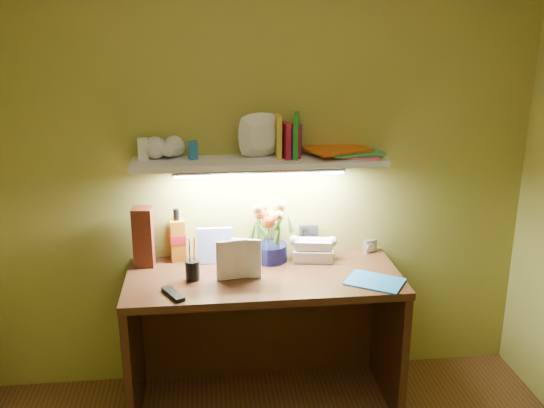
{
  "coord_description": "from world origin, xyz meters",
  "views": [
    {
      "loc": [
        -0.28,
        -1.63,
        2.02
      ],
      "look_at": [
        0.06,
        1.35,
        1.08
      ],
      "focal_mm": 40.0,
      "sensor_mm": 36.0,
      "label": 1
    }
  ],
  "objects_px": {
    "telephone": "(313,247)",
    "whisky_bottle": "(177,235)",
    "flower_bouquet": "(270,232)",
    "desk_clock": "(370,246)",
    "desk": "(264,340)"
  },
  "relations": [
    {
      "from": "telephone",
      "to": "whisky_bottle",
      "type": "xyz_separation_m",
      "value": [
        -0.73,
        0.07,
        0.08
      ]
    },
    {
      "from": "flower_bouquet",
      "to": "telephone",
      "type": "height_order",
      "value": "flower_bouquet"
    },
    {
      "from": "telephone",
      "to": "desk_clock",
      "type": "xyz_separation_m",
      "value": [
        0.34,
        0.06,
        -0.03
      ]
    },
    {
      "from": "telephone",
      "to": "desk",
      "type": "bearing_deg",
      "value": -137.91
    },
    {
      "from": "flower_bouquet",
      "to": "whisky_bottle",
      "type": "bearing_deg",
      "value": 172.98
    },
    {
      "from": "flower_bouquet",
      "to": "whisky_bottle",
      "type": "xyz_separation_m",
      "value": [
        -0.49,
        0.06,
        -0.02
      ]
    },
    {
      "from": "telephone",
      "to": "whisky_bottle",
      "type": "distance_m",
      "value": 0.74
    },
    {
      "from": "flower_bouquet",
      "to": "whisky_bottle",
      "type": "relative_size",
      "value": 1.13
    },
    {
      "from": "desk",
      "to": "flower_bouquet",
      "type": "bearing_deg",
      "value": 74.3
    },
    {
      "from": "desk",
      "to": "whisky_bottle",
      "type": "xyz_separation_m",
      "value": [
        -0.44,
        0.25,
        0.52
      ]
    },
    {
      "from": "flower_bouquet",
      "to": "telephone",
      "type": "bearing_deg",
      "value": -1.24
    },
    {
      "from": "desk",
      "to": "flower_bouquet",
      "type": "height_order",
      "value": "flower_bouquet"
    },
    {
      "from": "flower_bouquet",
      "to": "desk_clock",
      "type": "distance_m",
      "value": 0.59
    },
    {
      "from": "telephone",
      "to": "whisky_bottle",
      "type": "relative_size",
      "value": 0.74
    },
    {
      "from": "telephone",
      "to": "desk_clock",
      "type": "height_order",
      "value": "telephone"
    }
  ]
}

